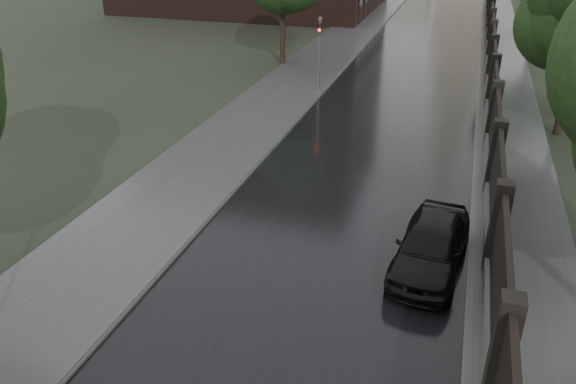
% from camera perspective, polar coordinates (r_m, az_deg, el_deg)
% --- Properties ---
extents(fence_right, '(0.45, 75.72, 2.70)m').
position_cam_1_polar(fence_right, '(36.97, 19.91, 12.82)').
color(fence_right, '#383533').
rests_on(fence_right, ground).
extents(traffic_light, '(0.16, 0.32, 4.00)m').
position_cam_1_polar(traffic_light, '(30.71, 3.22, 14.40)').
color(traffic_light, '#59595E').
rests_on(traffic_light, ground).
extents(car_right_near, '(2.19, 4.52, 1.49)m').
position_cam_1_polar(car_right_near, '(15.92, 14.34, -5.26)').
color(car_right_near, black).
rests_on(car_right_near, ground).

